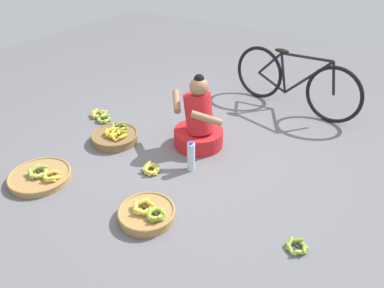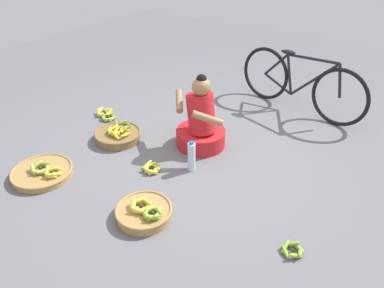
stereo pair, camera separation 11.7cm
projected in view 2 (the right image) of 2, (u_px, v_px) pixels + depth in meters
The scene contains 10 objects.
ground_plane at pixel (203, 165), 3.54m from camera, with size 10.00×10.00×0.00m, color slate.
vendor_woman_front at pixel (201, 124), 3.72m from camera, with size 0.72×0.55×0.80m.
bicycle_leaning at pixel (300, 83), 4.36m from camera, with size 1.68×0.39×0.73m.
banana_basket_near_bicycle at pixel (118, 135), 3.92m from camera, with size 0.50×0.50×0.16m.
banana_basket_front_center at pixel (42, 172), 3.37m from camera, with size 0.56×0.56×0.13m.
banana_basket_back_center at pixel (144, 212), 2.90m from camera, with size 0.46×0.46×0.16m.
loose_bananas_mid_left at pixel (152, 168), 3.45m from camera, with size 0.21×0.19×0.08m.
loose_bananas_front_left at pixel (293, 250), 2.61m from camera, with size 0.19×0.19×0.08m.
loose_bananas_mid_right at pixel (107, 114), 4.38m from camera, with size 0.34×0.28×0.09m.
water_bottle at pixel (192, 157), 3.40m from camera, with size 0.08×0.08×0.31m.
Camera 2 is at (1.51, -2.46, 2.07)m, focal length 33.69 mm.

